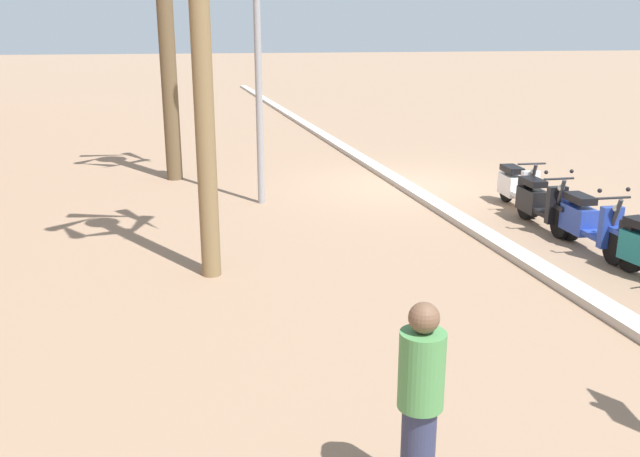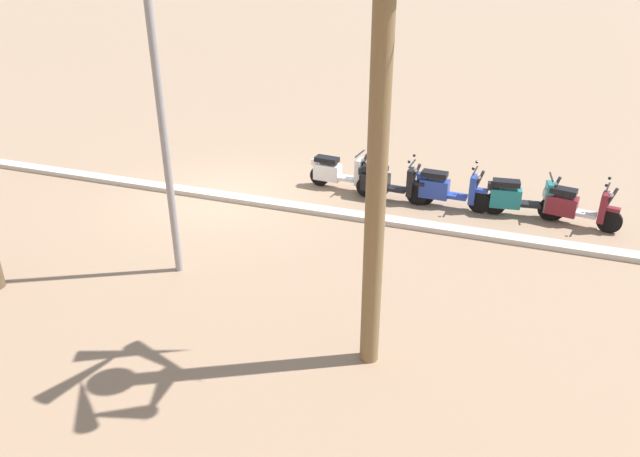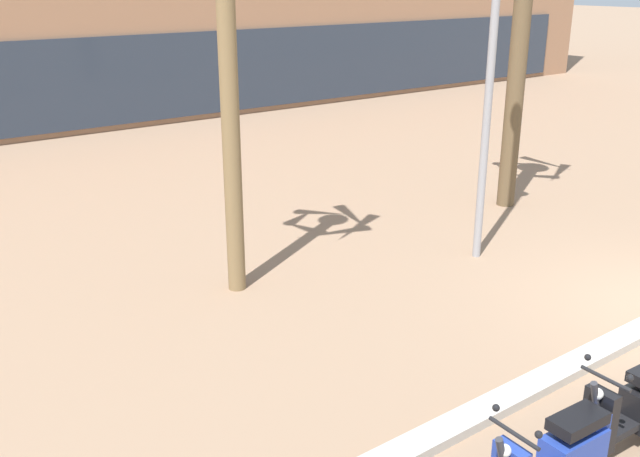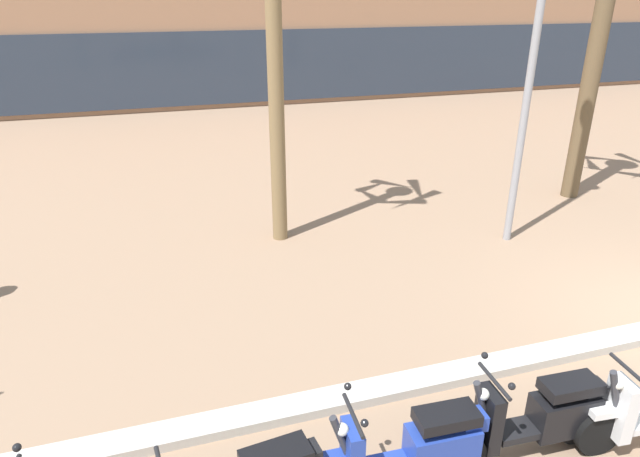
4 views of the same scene
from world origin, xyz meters
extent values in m
cube|color=#283342|center=(1.72, 18.07, 1.60)|extent=(37.53, 0.12, 2.80)
sphere|color=black|center=(-8.56, -0.88, 1.14)|extent=(0.07, 0.07, 0.07)
cube|color=black|center=(-6.55, -1.24, 0.79)|extent=(0.63, 0.37, 0.12)
cube|color=black|center=(-6.27, -1.21, 0.69)|extent=(0.26, 0.23, 0.16)
cylinder|color=black|center=(-4.72, -1.26, 0.26)|extent=(0.52, 0.13, 0.52)
cube|color=#233D9E|center=(-4.94, -1.25, 0.44)|extent=(0.70, 0.35, 0.44)
cube|color=black|center=(-4.92, -1.25, 0.79)|extent=(0.61, 0.33, 0.12)
cube|color=#233D9E|center=(-5.84, -1.20, 0.55)|extent=(0.16, 0.35, 0.66)
cylinder|color=#333338|center=(-5.92, -1.20, 0.70)|extent=(0.29, 0.08, 0.69)
cylinder|color=black|center=(-5.84, -1.20, 1.02)|extent=(0.07, 0.56, 0.04)
sphere|color=white|center=(-5.94, -1.20, 0.88)|extent=(0.12, 0.12, 0.12)
cube|color=#233D9E|center=(-4.64, -1.27, 0.69)|extent=(0.25, 0.21, 0.16)
sphere|color=black|center=(-5.83, -1.44, 1.14)|extent=(0.07, 0.07, 0.07)
sphere|color=black|center=(-5.81, -0.97, 1.14)|extent=(0.07, 0.07, 0.07)
cylinder|color=black|center=(-4.56, -1.16, 0.26)|extent=(0.52, 0.13, 0.52)
cylinder|color=black|center=(-3.28, -1.22, 0.26)|extent=(0.52, 0.13, 0.52)
cube|color=black|center=(-3.97, -1.19, 0.32)|extent=(0.61, 0.31, 0.08)
cube|color=black|center=(-3.50, -1.21, 0.43)|extent=(0.69, 0.35, 0.43)
cube|color=black|center=(-3.48, -1.21, 0.77)|extent=(0.61, 0.33, 0.12)
cube|color=black|center=(-4.38, -1.17, 0.55)|extent=(0.16, 0.35, 0.66)
cube|color=black|center=(-4.56, -1.16, 0.55)|extent=(0.33, 0.18, 0.08)
cylinder|color=#333338|center=(-4.46, -1.17, 0.70)|extent=(0.29, 0.08, 0.69)
cylinder|color=black|center=(-4.38, -1.17, 1.02)|extent=(0.07, 0.56, 0.04)
sphere|color=white|center=(-4.48, -1.16, 0.88)|extent=(0.12, 0.12, 0.12)
cube|color=black|center=(-3.20, -1.23, 0.67)|extent=(0.25, 0.21, 0.16)
sphere|color=black|center=(-4.37, -1.41, 1.14)|extent=(0.07, 0.07, 0.07)
sphere|color=black|center=(-4.35, -0.93, 1.14)|extent=(0.07, 0.07, 0.07)
cylinder|color=black|center=(-3.20, -1.42, 0.26)|extent=(0.53, 0.15, 0.52)
cube|color=white|center=(-3.02, -1.43, 0.55)|extent=(0.17, 0.35, 0.66)
cube|color=white|center=(-3.20, -1.42, 0.55)|extent=(0.33, 0.19, 0.08)
cylinder|color=#333338|center=(-3.10, -1.43, 0.70)|extent=(0.29, 0.10, 0.69)
cylinder|color=black|center=(-3.02, -1.43, 1.02)|extent=(0.09, 0.56, 0.04)
sphere|color=white|center=(-3.12, -1.42, 0.88)|extent=(0.12, 0.12, 0.12)
cylinder|color=olive|center=(-5.05, 4.91, 3.21)|extent=(0.28, 0.28, 6.42)
cylinder|color=brown|center=(2.02, 5.24, 3.01)|extent=(0.38, 0.38, 6.02)
cylinder|color=#939399|center=(-0.86, 3.53, 3.56)|extent=(0.14, 0.14, 7.11)
camera|label=1|loc=(-14.69, 5.53, 3.49)|focal=38.18mm
camera|label=2|loc=(-6.84, 12.10, 5.79)|focal=33.54mm
camera|label=3|loc=(-10.40, -4.44, 4.81)|focal=40.35mm
camera|label=4|loc=(-7.26, -4.78, 4.47)|focal=31.16mm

